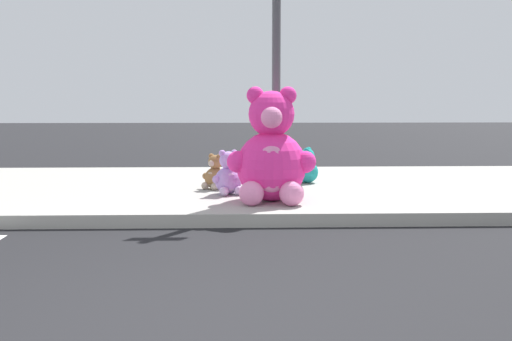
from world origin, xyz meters
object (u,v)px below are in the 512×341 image
at_px(plush_pink_large, 271,156).
at_px(plush_teal, 306,169).
at_px(sign_pole, 276,62).
at_px(plush_lavender, 229,177).
at_px(plush_brown, 215,175).

xyz_separation_m(plush_pink_large, plush_teal, (0.60, 1.56, -0.34)).
relative_size(sign_pole, plush_lavender, 5.54).
relative_size(sign_pole, plush_brown, 6.59).
distance_m(plush_teal, plush_brown, 1.44).
relative_size(plush_teal, plush_lavender, 0.91).
relative_size(sign_pole, plush_pink_large, 2.32).
distance_m(plush_teal, plush_lavender, 1.51).
distance_m(sign_pole, plush_teal, 1.85).
distance_m(plush_pink_large, plush_teal, 1.70).
bearing_deg(plush_lavender, plush_brown, 113.59).
bearing_deg(plush_teal, plush_brown, -156.98).
xyz_separation_m(sign_pole, plush_teal, (0.51, 0.97, -1.49)).
bearing_deg(sign_pole, plush_lavender, -175.60).
bearing_deg(plush_lavender, sign_pole, 4.40).
relative_size(sign_pole, plush_teal, 6.12).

